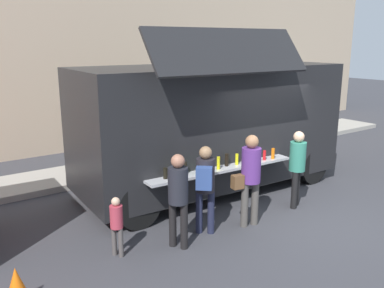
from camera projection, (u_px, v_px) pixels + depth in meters
The scene contains 10 objects.
ground_plane at pixel (308, 217), 8.30m from camera, with size 60.00×60.00×0.00m, color #38383D.
curb_strip at pixel (8, 188), 9.72m from camera, with size 28.00×1.60×0.15m, color #9E998E.
food_truck_main at pixel (211, 124), 9.51m from camera, with size 6.25×3.15×3.69m.
traffic_cone_orange at pixel (17, 286), 5.46m from camera, with size 0.36×0.36×0.55m, color orange.
trash_bin at pixel (255, 134), 13.66m from camera, with size 0.60×0.60×0.94m, color #306036.
customer_front_ordering at pixel (250, 173), 7.67m from camera, with size 0.59×0.36×1.78m.
customer_mid_with_backpack at pixel (205, 182), 7.34m from camera, with size 0.50×0.52×1.65m.
customer_rear_waiting at pixel (178, 193), 6.85m from camera, with size 0.34×0.34×1.65m.
customer_extra_browsing at pixel (297, 162), 8.59m from camera, with size 0.34×0.34×1.65m.
child_near_queue at pixel (117, 221), 6.65m from camera, with size 0.21×0.21×1.02m.
Camera 1 is at (-6.35, -4.95, 3.43)m, focal length 38.54 mm.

